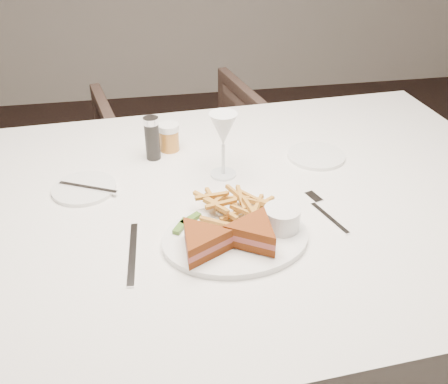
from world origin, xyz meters
TOP-DOWN VIEW (x-y plane):
  - ground at (0.00, 0.00)m, footprint 5.00×5.00m
  - table at (-0.08, -0.10)m, footprint 1.70×1.19m
  - chair_far at (-0.09, 0.90)m, footprint 0.78×0.75m
  - table_setting at (-0.08, -0.17)m, footprint 0.79×0.61m

SIDE VIEW (x-z plane):
  - ground at x=0.00m, z-range 0.00..0.00m
  - chair_far at x=-0.09m, z-range 0.00..0.70m
  - table at x=-0.08m, z-range 0.00..0.75m
  - table_setting at x=-0.08m, z-range 0.70..0.88m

